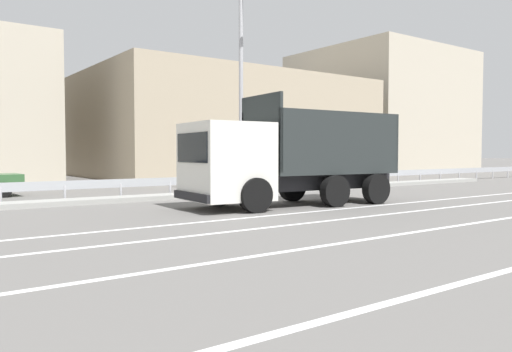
# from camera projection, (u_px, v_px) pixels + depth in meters

# --- Properties ---
(ground_plane) EXTENTS (320.00, 320.00, 0.00)m
(ground_plane) POSITION_uv_depth(u_px,v_px,m) (256.00, 200.00, 18.87)
(ground_plane) COLOR #605E5B
(lane_strip_0) EXTENTS (66.44, 0.16, 0.01)m
(lane_strip_0) POSITION_uv_depth(u_px,v_px,m) (333.00, 210.00, 15.46)
(lane_strip_0) COLOR silver
(lane_strip_0) RESTS_ON ground_plane
(lane_strip_1) EXTENTS (66.44, 0.16, 0.01)m
(lane_strip_1) POSITION_uv_depth(u_px,v_px,m) (377.00, 215.00, 14.06)
(lane_strip_1) COLOR silver
(lane_strip_1) RESTS_ON ground_plane
(lane_strip_2) EXTENTS (66.44, 0.16, 0.01)m
(lane_strip_2) POSITION_uv_depth(u_px,v_px,m) (457.00, 226.00, 12.06)
(lane_strip_2) COLOR silver
(lane_strip_2) RESTS_ON ground_plane
(median_island) EXTENTS (36.54, 1.10, 0.18)m
(median_island) POSITION_uv_depth(u_px,v_px,m) (224.00, 193.00, 20.66)
(median_island) COLOR gray
(median_island) RESTS_ON ground_plane
(median_guardrail) EXTENTS (66.44, 0.09, 0.78)m
(median_guardrail) POSITION_uv_depth(u_px,v_px,m) (214.00, 181.00, 21.31)
(median_guardrail) COLOR #9EA0A5
(median_guardrail) RESTS_ON ground_plane
(dump_truck) EXTENTS (7.82, 3.14, 3.63)m
(dump_truck) POSITION_uv_depth(u_px,v_px,m) (268.00, 165.00, 16.28)
(dump_truck) COLOR silver
(dump_truck) RESTS_ON ground_plane
(median_road_sign) EXTENTS (0.84, 0.16, 2.35)m
(median_road_sign) POSITION_uv_depth(u_px,v_px,m) (327.00, 163.00, 24.07)
(median_road_sign) COLOR white
(median_road_sign) RESTS_ON ground_plane
(street_lamp_1) EXTENTS (0.72, 2.00, 9.30)m
(street_lamp_1) POSITION_uv_depth(u_px,v_px,m) (243.00, 74.00, 21.02)
(street_lamp_1) COLOR #ADADB2
(street_lamp_1) RESTS_ON ground_plane
(background_building_1) EXTENTS (21.26, 14.13, 7.66)m
(background_building_1) POSITION_uv_depth(u_px,v_px,m) (226.00, 127.00, 39.96)
(background_building_1) COLOR tan
(background_building_1) RESTS_ON ground_plane
(background_building_2) EXTENTS (15.36, 14.74, 12.43)m
(background_building_2) POSITION_uv_depth(u_px,v_px,m) (380.00, 112.00, 54.32)
(background_building_2) COLOR #B7AD99
(background_building_2) RESTS_ON ground_plane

